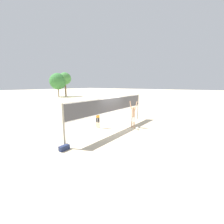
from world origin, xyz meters
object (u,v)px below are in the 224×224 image
object	(u,v)px
player_spiker	(133,114)
tree_left_cluster	(58,81)
player_blocker	(98,115)
gear_bag	(64,148)
volleyball	(137,128)
tree_right_cluster	(65,79)
volleyball_net	(112,107)

from	to	relation	value
player_spiker	tree_left_cluster	distance (m)	35.21
tree_left_cluster	player_blocker	bearing A→B (deg)	-119.54
tree_left_cluster	gear_bag	bearing A→B (deg)	-124.07
volleyball	gear_bag	bearing A→B (deg)	165.01
tree_right_cluster	volleyball_net	bearing A→B (deg)	-121.30
volleyball_net	gear_bag	world-z (taller)	volleyball_net
gear_bag	tree_right_cluster	distance (m)	37.87
player_spiker	tree_right_cluster	xyz separation A→B (m)	(16.74, 30.83, 3.91)
player_blocker	tree_left_cluster	distance (m)	34.10
player_spiker	player_blocker	world-z (taller)	player_spiker
player_spiker	gear_bag	xyz separation A→B (m)	(-5.89, 0.85, -0.98)
tree_left_cluster	volleyball	bearing A→B (deg)	-115.47
volleyball_net	volleyball	bearing A→B (deg)	-60.63
volleyball_net	tree_right_cluster	distance (m)	34.98
volleyball	tree_right_cluster	world-z (taller)	tree_right_cluster
volleyball_net	tree_right_cluster	size ratio (longest dim) A/B	1.29
volleyball	tree_left_cluster	bearing A→B (deg)	64.53
player_spiker	gear_bag	bearing A→B (deg)	81.74
gear_bag	tree_right_cluster	bearing A→B (deg)	52.96
volleyball_net	gear_bag	size ratio (longest dim) A/B	16.06
gear_bag	tree_left_cluster	world-z (taller)	tree_left_cluster
player_blocker	volleyball	xyz separation A→B (m)	(1.34, -2.78, -0.96)
gear_bag	player_blocker	bearing A→B (deg)	17.62
volleyball_net	volleyball	distance (m)	2.54
volleyball_net	tree_right_cluster	bearing A→B (deg)	58.70
volleyball	tree_right_cluster	distance (m)	36.15
player_spiker	tree_right_cluster	size ratio (longest dim) A/B	0.31
volleyball	tree_right_cluster	xyz separation A→B (m)	(17.15, 31.44, 4.90)
player_blocker	player_spiker	bearing A→B (deg)	39.06
gear_bag	tree_left_cluster	distance (m)	37.47
tree_right_cluster	player_blocker	bearing A→B (deg)	-122.83
player_blocker	gear_bag	world-z (taller)	player_blocker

